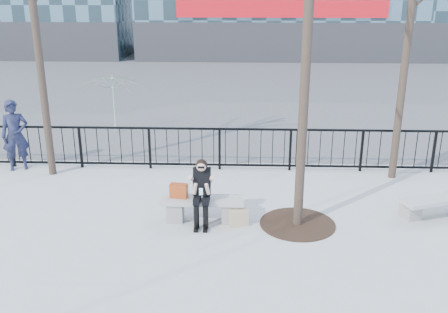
{
  "coord_description": "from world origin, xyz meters",
  "views": [
    {
      "loc": [
        0.79,
        -9.1,
        4.5
      ],
      "look_at": [
        0.4,
        0.8,
        1.1
      ],
      "focal_mm": 40.0,
      "sensor_mm": 36.0,
      "label": 1
    }
  ],
  "objects_px": {
    "bench_main": "(203,207)",
    "standing_man": "(15,135)",
    "bench_second": "(437,205)",
    "seated_woman": "(202,193)"
  },
  "relations": [
    {
      "from": "seated_woman",
      "to": "standing_man",
      "type": "height_order",
      "value": "standing_man"
    },
    {
      "from": "bench_second",
      "to": "standing_man",
      "type": "relative_size",
      "value": 0.85
    },
    {
      "from": "bench_second",
      "to": "seated_woman",
      "type": "bearing_deg",
      "value": 164.48
    },
    {
      "from": "bench_main",
      "to": "bench_second",
      "type": "xyz_separation_m",
      "value": [
        4.74,
        0.29,
        -0.02
      ]
    },
    {
      "from": "bench_second",
      "to": "seated_woman",
      "type": "height_order",
      "value": "seated_woman"
    },
    {
      "from": "bench_main",
      "to": "standing_man",
      "type": "height_order",
      "value": "standing_man"
    },
    {
      "from": "bench_main",
      "to": "standing_man",
      "type": "distance_m",
      "value": 5.75
    },
    {
      "from": "standing_man",
      "to": "bench_main",
      "type": "bearing_deg",
      "value": -53.85
    },
    {
      "from": "standing_man",
      "to": "bench_second",
      "type": "bearing_deg",
      "value": -38.96
    },
    {
      "from": "bench_main",
      "to": "standing_man",
      "type": "bearing_deg",
      "value": 150.66
    }
  ]
}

